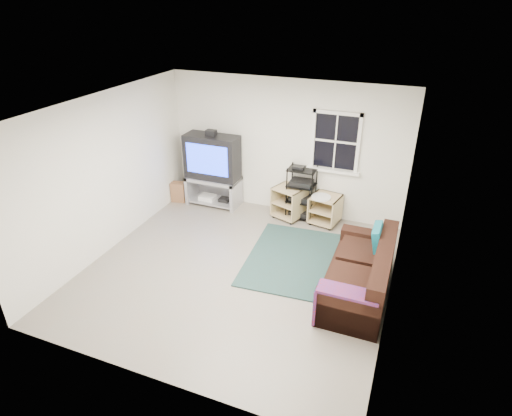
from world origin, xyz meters
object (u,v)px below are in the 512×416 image
at_px(tv_unit, 213,164).
at_px(sofa, 361,276).
at_px(side_table_right, 325,207).
at_px(av_rack, 301,196).
at_px(side_table_left, 291,201).

xyz_separation_m(tv_unit, sofa, (3.30, -1.88, -0.56)).
distance_m(tv_unit, side_table_right, 2.38).
xyz_separation_m(av_rack, side_table_left, (-0.19, -0.03, -0.12)).
bearing_deg(tv_unit, side_table_right, 1.02).
height_order(tv_unit, av_rack, tv_unit).
distance_m(side_table_left, side_table_right, 0.69).
bearing_deg(sofa, side_table_right, 117.00).
bearing_deg(sofa, av_rack, 127.01).
relative_size(side_table_left, side_table_right, 1.14).
bearing_deg(av_rack, tv_unit, -177.53).
height_order(tv_unit, sofa, tv_unit).
relative_size(tv_unit, sofa, 0.82).
height_order(tv_unit, side_table_left, tv_unit).
distance_m(side_table_left, sofa, 2.54).
bearing_deg(sofa, side_table_left, 130.95).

